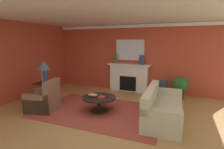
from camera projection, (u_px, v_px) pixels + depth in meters
ground_plane at (105, 115)px, 5.01m from camera, size 9.00×9.00×0.00m
wall_fireplace at (133, 58)px, 7.45m from camera, size 7.52×0.12×2.77m
wall_window at (19, 61)px, 6.33m from camera, size 0.12×6.37×2.77m
ceiling_panel at (109, 14)px, 4.78m from camera, size 7.52×6.37×0.06m
crown_moulding at (133, 26)px, 7.14m from camera, size 7.52×0.08×0.12m
area_rug at (99, 111)px, 5.33m from camera, size 3.69×2.43×0.01m
fireplace at (129, 78)px, 7.45m from camera, size 1.80×0.35×1.16m
mantel_mirror at (130, 50)px, 7.35m from camera, size 1.20×0.04×0.85m
sofa at (162, 109)px, 4.72m from camera, size 0.96×2.12×0.85m
armchair_near_window at (44, 101)px, 5.35m from camera, size 0.96×0.96×0.95m
coffee_table at (99, 100)px, 5.27m from camera, size 1.00×1.00×0.45m
side_table at (46, 91)px, 6.05m from camera, size 0.56×0.56×0.70m
table_lamp at (44, 67)px, 5.90m from camera, size 0.44×0.44×0.75m
vase_mantel_left at (116, 59)px, 7.47m from camera, size 0.10×0.10×0.41m
vase_on_side_table at (45, 78)px, 5.80m from camera, size 0.16×0.16×0.40m
vase_mantel_right at (142, 60)px, 7.06m from camera, size 0.19×0.19×0.38m
vase_tall_corner at (163, 89)px, 6.70m from camera, size 0.30×0.30×0.62m
book_red_cover at (102, 97)px, 5.12m from camera, size 0.18×0.16×0.06m
book_art_folio at (93, 95)px, 5.21m from camera, size 0.27×0.19×0.03m
potted_plant at (180, 86)px, 6.38m from camera, size 0.56×0.56×0.83m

